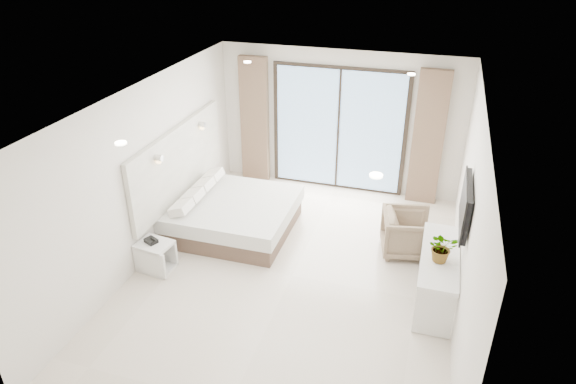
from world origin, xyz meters
name	(u,v)px	position (x,y,z in m)	size (l,w,h in m)	color
ground	(292,276)	(0.00, 0.00, 0.00)	(6.20, 6.20, 0.00)	beige
room_shell	(296,155)	(-0.20, 0.85, 1.58)	(4.62, 6.22, 2.72)	silver
bed	(233,215)	(-1.33, 0.96, 0.29)	(1.95, 1.86, 0.68)	brown
nightstand	(156,256)	(-2.02, -0.43, 0.23)	(0.55, 0.47, 0.46)	silver
phone	(151,241)	(-2.06, -0.42, 0.49)	(0.18, 0.14, 0.06)	black
console_desk	(438,267)	(2.04, 0.04, 0.56)	(0.50, 1.58, 0.77)	silver
plant	(442,250)	(2.04, -0.11, 0.93)	(0.37, 0.41, 0.32)	#33662D
armchair	(407,231)	(1.55, 1.14, 0.38)	(0.74, 0.70, 0.77)	#876E58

